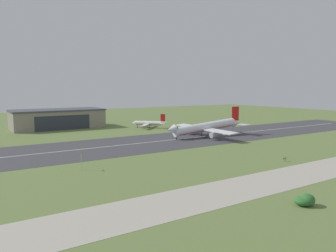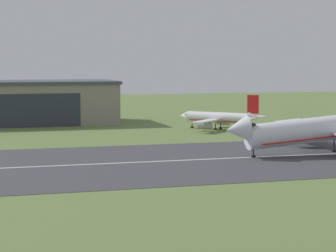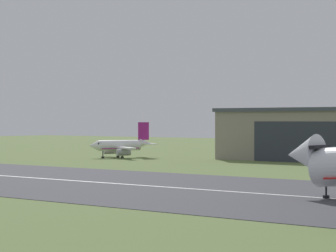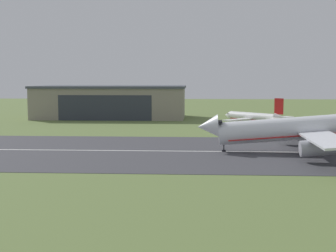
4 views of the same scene
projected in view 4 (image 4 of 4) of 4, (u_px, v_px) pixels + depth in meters
ground_plane at (18, 230)px, 48.18m from camera, size 611.62×611.62×0.00m
runway_strip at (110, 151)px, 100.86m from camera, size 371.62×48.42×0.06m
runway_centreline at (110, 150)px, 100.86m from camera, size 334.46×0.70×0.01m
hangar_building at (111, 102)px, 184.39m from camera, size 58.75×27.16×12.63m
airplane_landing at (316, 128)px, 97.28m from camera, size 50.55×48.53×16.06m
airplane_parked_west at (253, 117)px, 149.38m from camera, size 22.43×22.44×9.52m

